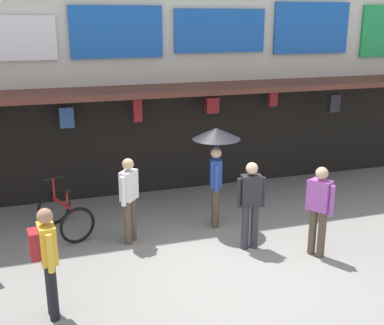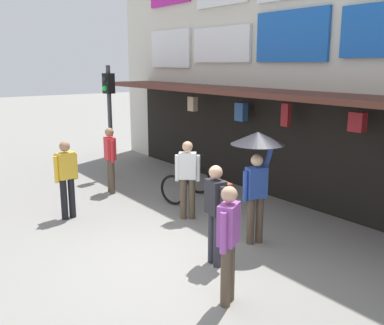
{
  "view_description": "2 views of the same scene",
  "coord_description": "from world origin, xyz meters",
  "px_view_note": "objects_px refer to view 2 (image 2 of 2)",
  "views": [
    {
      "loc": [
        -2.99,
        -7.1,
        4.15
      ],
      "look_at": [
        -0.21,
        1.64,
        1.39
      ],
      "focal_mm": 45.0,
      "sensor_mm": 36.0,
      "label": 1
    },
    {
      "loc": [
        5.78,
        -3.92,
        3.26
      ],
      "look_at": [
        -1.95,
        1.73,
        1.1
      ],
      "focal_mm": 41.41,
      "sensor_mm": 36.0,
      "label": 2
    }
  ],
  "objects_px": {
    "pedestrian_in_black": "(110,156)",
    "pedestrian_with_umbrella": "(257,156)",
    "traffic_light_near": "(109,103)",
    "pedestrian_in_purple": "(188,176)",
    "pedestrian_in_blue": "(228,239)",
    "pedestrian_in_green": "(66,174)",
    "pedestrian_in_yellow": "(217,207)",
    "bicycle_parked": "(186,183)"
  },
  "relations": [
    {
      "from": "pedestrian_in_green",
      "to": "pedestrian_in_black",
      "type": "bearing_deg",
      "value": 126.63
    },
    {
      "from": "pedestrian_in_blue",
      "to": "bicycle_parked",
      "type": "bearing_deg",
      "value": 151.24
    },
    {
      "from": "traffic_light_near",
      "to": "pedestrian_in_blue",
      "type": "distance_m",
      "value": 7.65
    },
    {
      "from": "traffic_light_near",
      "to": "bicycle_parked",
      "type": "height_order",
      "value": "traffic_light_near"
    },
    {
      "from": "traffic_light_near",
      "to": "pedestrian_in_black",
      "type": "xyz_separation_m",
      "value": [
        1.48,
        -0.74,
        -1.19
      ]
    },
    {
      "from": "pedestrian_with_umbrella",
      "to": "pedestrian_in_purple",
      "type": "relative_size",
      "value": 1.24
    },
    {
      "from": "bicycle_parked",
      "to": "pedestrian_in_yellow",
      "type": "bearing_deg",
      "value": -27.75
    },
    {
      "from": "pedestrian_with_umbrella",
      "to": "pedestrian_in_purple",
      "type": "distance_m",
      "value": 1.95
    },
    {
      "from": "bicycle_parked",
      "to": "pedestrian_with_umbrella",
      "type": "distance_m",
      "value": 3.28
    },
    {
      "from": "pedestrian_in_blue",
      "to": "pedestrian_in_green",
      "type": "bearing_deg",
      "value": -173.79
    },
    {
      "from": "pedestrian_in_blue",
      "to": "pedestrian_with_umbrella",
      "type": "bearing_deg",
      "value": 126.21
    },
    {
      "from": "traffic_light_near",
      "to": "pedestrian_in_green",
      "type": "distance_m",
      "value": 3.74
    },
    {
      "from": "bicycle_parked",
      "to": "pedestrian_in_blue",
      "type": "distance_m",
      "value": 4.91
    },
    {
      "from": "pedestrian_in_blue",
      "to": "pedestrian_in_purple",
      "type": "distance_m",
      "value": 3.48
    },
    {
      "from": "pedestrian_with_umbrella",
      "to": "pedestrian_in_yellow",
      "type": "height_order",
      "value": "pedestrian_with_umbrella"
    },
    {
      "from": "pedestrian_in_black",
      "to": "pedestrian_in_blue",
      "type": "relative_size",
      "value": 1.0
    },
    {
      "from": "pedestrian_in_green",
      "to": "pedestrian_in_yellow",
      "type": "xyz_separation_m",
      "value": [
        3.61,
        1.15,
        0.0
      ]
    },
    {
      "from": "pedestrian_in_green",
      "to": "pedestrian_in_purple",
      "type": "height_order",
      "value": "same"
    },
    {
      "from": "pedestrian_in_purple",
      "to": "pedestrian_in_yellow",
      "type": "distance_m",
      "value": 2.26
    },
    {
      "from": "traffic_light_near",
      "to": "pedestrian_in_blue",
      "type": "xyz_separation_m",
      "value": [
        7.33,
        -1.84,
        -1.19
      ]
    },
    {
      "from": "pedestrian_with_umbrella",
      "to": "pedestrian_in_purple",
      "type": "height_order",
      "value": "pedestrian_with_umbrella"
    },
    {
      "from": "pedestrian_in_black",
      "to": "pedestrian_in_yellow",
      "type": "distance_m",
      "value": 4.83
    },
    {
      "from": "bicycle_parked",
      "to": "pedestrian_in_black",
      "type": "bearing_deg",
      "value": -141.49
    },
    {
      "from": "traffic_light_near",
      "to": "pedestrian_in_purple",
      "type": "height_order",
      "value": "traffic_light_near"
    },
    {
      "from": "traffic_light_near",
      "to": "pedestrian_in_blue",
      "type": "bearing_deg",
      "value": -14.07
    },
    {
      "from": "bicycle_parked",
      "to": "pedestrian_in_purple",
      "type": "xyz_separation_m",
      "value": [
        1.17,
        -0.8,
        0.55
      ]
    },
    {
      "from": "traffic_light_near",
      "to": "bicycle_parked",
      "type": "xyz_separation_m",
      "value": [
        3.05,
        0.51,
        -1.75
      ]
    },
    {
      "from": "pedestrian_in_blue",
      "to": "pedestrian_with_umbrella",
      "type": "distance_m",
      "value": 2.31
    },
    {
      "from": "pedestrian_in_blue",
      "to": "pedestrian_in_yellow",
      "type": "distance_m",
      "value": 1.22
    },
    {
      "from": "traffic_light_near",
      "to": "pedestrian_in_green",
      "type": "height_order",
      "value": "traffic_light_near"
    },
    {
      "from": "traffic_light_near",
      "to": "pedestrian_in_yellow",
      "type": "relative_size",
      "value": 1.9
    },
    {
      "from": "traffic_light_near",
      "to": "pedestrian_in_yellow",
      "type": "bearing_deg",
      "value": -10.73
    },
    {
      "from": "pedestrian_with_umbrella",
      "to": "traffic_light_near",
      "type": "bearing_deg",
      "value": 179.41
    },
    {
      "from": "pedestrian_with_umbrella",
      "to": "pedestrian_in_purple",
      "type": "xyz_separation_m",
      "value": [
        -1.81,
        -0.22,
        -0.69
      ]
    },
    {
      "from": "pedestrian_in_blue",
      "to": "pedestrian_in_yellow",
      "type": "relative_size",
      "value": 1.0
    },
    {
      "from": "traffic_light_near",
      "to": "pedestrian_in_green",
      "type": "relative_size",
      "value": 1.9
    },
    {
      "from": "pedestrian_in_black",
      "to": "pedestrian_with_umbrella",
      "type": "height_order",
      "value": "pedestrian_with_umbrella"
    },
    {
      "from": "pedestrian_in_blue",
      "to": "pedestrian_with_umbrella",
      "type": "height_order",
      "value": "pedestrian_with_umbrella"
    },
    {
      "from": "pedestrian_in_purple",
      "to": "bicycle_parked",
      "type": "bearing_deg",
      "value": 145.64
    },
    {
      "from": "traffic_light_near",
      "to": "pedestrian_with_umbrella",
      "type": "relative_size",
      "value": 1.54
    },
    {
      "from": "pedestrian_in_black",
      "to": "pedestrian_in_purple",
      "type": "height_order",
      "value": "same"
    },
    {
      "from": "bicycle_parked",
      "to": "pedestrian_in_green",
      "type": "bearing_deg",
      "value": -97.51
    }
  ]
}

